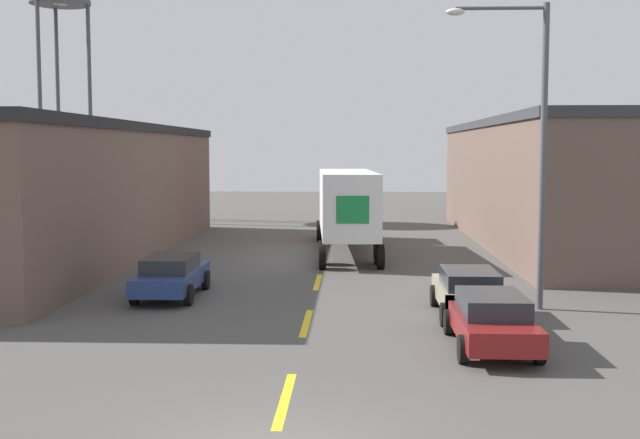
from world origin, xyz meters
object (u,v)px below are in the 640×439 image
parked_car_right_near (491,319)px  parked_car_right_mid (469,291)px  semi_truck (346,204)px  parked_car_left_far (171,275)px  street_lamp (532,134)px

parked_car_right_near → parked_car_right_mid: bearing=90.0°
semi_truck → parked_car_left_far: (-5.65, -12.05, -1.58)m
parked_car_left_far → street_lamp: street_lamp is taller
parked_car_right_near → parked_car_right_mid: (0.00, 3.86, 0.00)m
parked_car_left_far → parked_car_right_mid: same height
parked_car_left_far → street_lamp: (11.44, -1.52, 4.61)m
semi_truck → parked_car_right_mid: semi_truck is taller
parked_car_right_near → street_lamp: 7.09m
parked_car_left_far → parked_car_right_mid: (9.45, -2.67, 0.00)m
parked_car_left_far → semi_truck: bearing=64.9°
semi_truck → parked_car_right_mid: (3.80, -14.72, -1.58)m
parked_car_left_far → parked_car_right_near: (9.45, -6.53, 0.00)m
semi_truck → parked_car_right_near: 19.03m
semi_truck → street_lamp: size_ratio=1.42×
parked_car_left_far → street_lamp: size_ratio=0.51×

